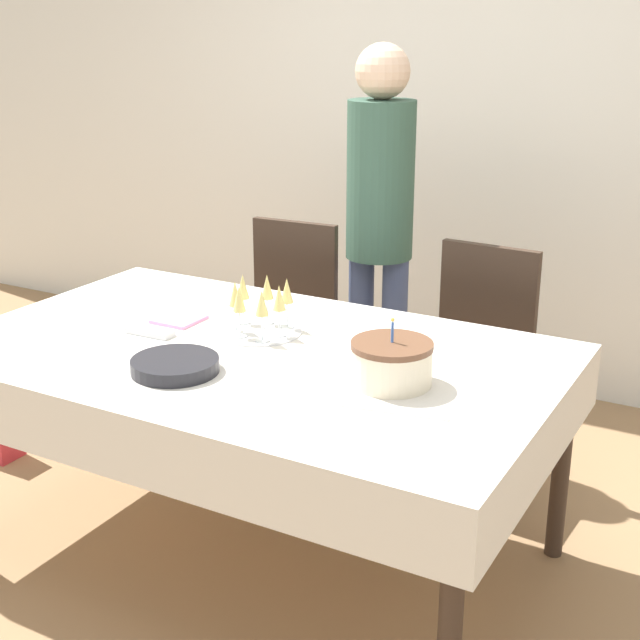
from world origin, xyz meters
TOP-DOWN VIEW (x-y plane):
  - ground_plane at (0.00, 0.00)m, footprint 12.00×12.00m
  - wall_back at (0.00, 1.96)m, footprint 8.00×0.05m
  - dining_table at (0.00, 0.00)m, footprint 1.95×1.18m
  - dining_chair_far_left at (-0.44, 0.91)m, footprint 0.44×0.44m
  - dining_chair_far_right at (0.44, 0.91)m, footprint 0.44×0.44m
  - birthday_cake at (0.51, -0.04)m, footprint 0.24×0.24m
  - champagne_tray at (-0.06, 0.14)m, footprint 0.29×0.29m
  - plate_stack_main at (-0.09, -0.28)m, footprint 0.27×0.27m
  - cake_knife at (0.60, -0.22)m, footprint 0.30×0.07m
  - fork_pile at (-0.37, -0.05)m, footprint 0.17×0.07m
  - napkin_pile at (-0.38, 0.11)m, footprint 0.15×0.15m
  - person_standing at (-0.07, 1.08)m, footprint 0.28×0.28m

SIDE VIEW (x-z plane):
  - ground_plane at x=0.00m, z-range 0.00..0.00m
  - dining_chair_far_left at x=-0.44m, z-range 0.04..0.98m
  - dining_chair_far_right at x=0.44m, z-range 0.04..0.98m
  - dining_table at x=0.00m, z-range 0.28..1.05m
  - cake_knife at x=0.60m, z-range 0.77..0.77m
  - napkin_pile at x=-0.38m, z-range 0.77..0.78m
  - fork_pile at x=-0.37m, z-range 0.77..0.79m
  - plate_stack_main at x=-0.09m, z-range 0.77..0.81m
  - birthday_cake at x=0.51m, z-range 0.73..0.93m
  - champagne_tray at x=-0.06m, z-range 0.77..0.95m
  - person_standing at x=-0.07m, z-range 0.18..1.86m
  - wall_back at x=0.00m, z-range 0.00..2.70m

